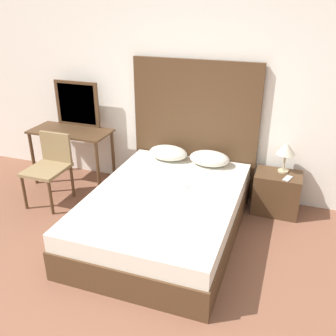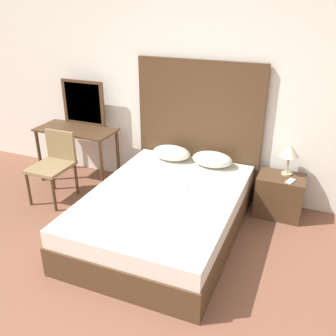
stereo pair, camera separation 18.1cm
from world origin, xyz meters
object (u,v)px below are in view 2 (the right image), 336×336
Objects in this scene: phone_on_bed at (185,185)px; nightstand at (279,196)px; phone_on_nightstand at (290,181)px; bed at (164,214)px; table_lamp at (290,152)px; vanity_desk at (77,138)px; chair at (55,161)px.

phone_on_bed is 0.31× the size of nightstand.
nightstand is at bearing 136.41° from phone_on_nightstand.
bed is 1.58m from table_lamp.
nightstand is (1.10, 0.88, 0.01)m from bed.
table_lamp is 0.33m from phone_on_nightstand.
phone_on_bed reaches higher than bed.
table_lamp reaches higher than nightstand.
table_lamp is (0.04, 0.08, 0.53)m from nightstand.
table_lamp reaches higher than phone_on_nightstand.
nightstand reaches higher than bed.
vanity_desk reaches higher than bed.
table_lamp is 2.26× the size of phone_on_nightstand.
vanity_desk is at bearing -177.21° from nightstand.
chair is at bearing 171.61° from bed.
phone_on_nightstand is at bearing 0.72° from vanity_desk.
nightstand is 0.62× the size of chair.
nightstand is at bearing -116.50° from table_lamp.
nightstand is 0.29m from phone_on_nightstand.
bed is 2.00× the size of vanity_desk.
vanity_desk is 1.26× the size of chair.
chair is (-1.72, -0.03, 0.00)m from phone_on_bed.
phone_on_nightstand is (0.06, -0.17, -0.28)m from table_lamp.
bed is 12.97× the size of phone_on_bed.
vanity_desk is (-2.73, -0.21, -0.15)m from table_lamp.
chair is (-2.68, -0.64, 0.25)m from nightstand.
vanity_desk is at bearing 91.42° from chair.
table_lamp is 2.83m from chair.
vanity_desk reaches higher than phone_on_nightstand.
phone_on_bed is 1.01× the size of phone_on_nightstand.
table_lamp is at bearing 109.91° from phone_on_nightstand.
nightstand is 2.73m from vanity_desk.
nightstand is at bearing 13.50° from chair.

